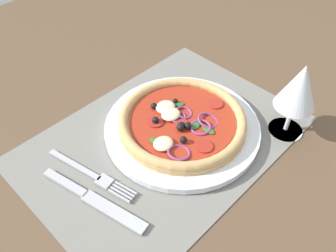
{
  "coord_description": "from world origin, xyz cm",
  "views": [
    {
      "loc": [
        31.12,
        31.56,
        48.73
      ],
      "look_at": [
        -1.17,
        0.0,
        2.72
      ],
      "focal_mm": 38.23,
      "sensor_mm": 36.0,
      "label": 1
    }
  ],
  "objects_px": {
    "plate": "(182,127)",
    "pizza": "(182,121)",
    "knife": "(94,200)",
    "wine_glass": "(299,89)",
    "fork": "(95,176)"
  },
  "relations": [
    {
      "from": "pizza",
      "to": "wine_glass",
      "type": "height_order",
      "value": "wine_glass"
    },
    {
      "from": "plate",
      "to": "knife",
      "type": "relative_size",
      "value": 1.45
    },
    {
      "from": "plate",
      "to": "pizza",
      "type": "height_order",
      "value": "pizza"
    },
    {
      "from": "fork",
      "to": "knife",
      "type": "bearing_deg",
      "value": -50.9
    },
    {
      "from": "pizza",
      "to": "fork",
      "type": "relative_size",
      "value": 1.31
    },
    {
      "from": "fork",
      "to": "wine_glass",
      "type": "xyz_separation_m",
      "value": [
        -0.32,
        0.17,
        0.09
      ]
    },
    {
      "from": "wine_glass",
      "to": "plate",
      "type": "bearing_deg",
      "value": -44.74
    },
    {
      "from": "fork",
      "to": "knife",
      "type": "height_order",
      "value": "knife"
    },
    {
      "from": "pizza",
      "to": "knife",
      "type": "bearing_deg",
      "value": 1.58
    },
    {
      "from": "pizza",
      "to": "fork",
      "type": "distance_m",
      "value": 0.18
    },
    {
      "from": "pizza",
      "to": "fork",
      "type": "height_order",
      "value": "pizza"
    },
    {
      "from": "fork",
      "to": "wine_glass",
      "type": "height_order",
      "value": "wine_glass"
    },
    {
      "from": "plate",
      "to": "knife",
      "type": "height_order",
      "value": "plate"
    },
    {
      "from": "knife",
      "to": "wine_glass",
      "type": "bearing_deg",
      "value": 56.91
    },
    {
      "from": "plate",
      "to": "fork",
      "type": "xyz_separation_m",
      "value": [
        0.18,
        -0.03,
        -0.0
      ]
    }
  ]
}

